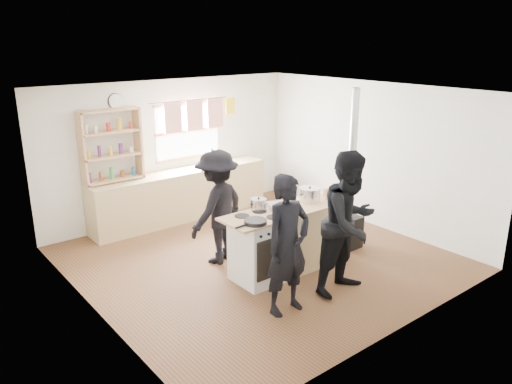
# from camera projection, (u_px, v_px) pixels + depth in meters

# --- Properties ---
(ground) EXTENTS (5.00, 5.00, 0.01)m
(ground) POSITION_uv_depth(u_px,v_px,m) (258.00, 258.00, 7.55)
(ground) COLOR brown
(ground) RESTS_ON ground
(back_counter) EXTENTS (3.40, 0.55, 0.90)m
(back_counter) POSITION_uv_depth(u_px,v_px,m) (182.00, 195.00, 9.07)
(back_counter) COLOR tan
(back_counter) RESTS_ON ground
(shelving_unit) EXTENTS (1.00, 0.28, 1.20)m
(shelving_unit) POSITION_uv_depth(u_px,v_px,m) (111.00, 145.00, 8.13)
(shelving_unit) COLOR tan
(shelving_unit) RESTS_ON back_counter
(thermos) EXTENTS (0.10, 0.10, 0.31)m
(thermos) POSITION_uv_depth(u_px,v_px,m) (212.00, 157.00, 9.30)
(thermos) COLOR silver
(thermos) RESTS_ON back_counter
(cooking_island) EXTENTS (1.97, 0.64, 0.93)m
(cooking_island) POSITION_uv_depth(u_px,v_px,m) (290.00, 238.00, 7.09)
(cooking_island) COLOR white
(cooking_island) RESTS_ON ground
(skillet_greens) EXTENTS (0.31, 0.31, 0.05)m
(skillet_greens) POSITION_uv_depth(u_px,v_px,m) (255.00, 222.00, 6.35)
(skillet_greens) COLOR black
(skillet_greens) RESTS_ON cooking_island
(roast_tray) EXTENTS (0.42, 0.38, 0.08)m
(roast_tray) POSITION_uv_depth(u_px,v_px,m) (281.00, 206.00, 6.90)
(roast_tray) COLOR silver
(roast_tray) RESTS_ON cooking_island
(stockpot_stove) EXTENTS (0.22, 0.22, 0.18)m
(stockpot_stove) POSITION_uv_depth(u_px,v_px,m) (259.00, 204.00, 6.85)
(stockpot_stove) COLOR #B1B1B4
(stockpot_stove) RESTS_ON cooking_island
(stockpot_counter) EXTENTS (0.31, 0.31, 0.23)m
(stockpot_counter) POSITION_uv_depth(u_px,v_px,m) (310.00, 194.00, 7.19)
(stockpot_counter) COLOR silver
(stockpot_counter) RESTS_ON cooking_island
(bread_board) EXTENTS (0.33, 0.29, 0.12)m
(bread_board) POSITION_uv_depth(u_px,v_px,m) (331.00, 194.00, 7.38)
(bread_board) COLOR tan
(bread_board) RESTS_ON cooking_island
(flue_heater) EXTENTS (0.35, 0.35, 2.50)m
(flue_heater) POSITION_uv_depth(u_px,v_px,m) (349.00, 208.00, 7.77)
(flue_heater) COLOR black
(flue_heater) RESTS_ON ground
(person_near_left) EXTENTS (0.63, 0.42, 1.72)m
(person_near_left) POSITION_uv_depth(u_px,v_px,m) (288.00, 245.00, 5.88)
(person_near_left) COLOR black
(person_near_left) RESTS_ON ground
(person_near_right) EXTENTS (0.96, 0.78, 1.89)m
(person_near_right) POSITION_uv_depth(u_px,v_px,m) (349.00, 223.00, 6.34)
(person_near_right) COLOR black
(person_near_right) RESTS_ON ground
(person_far) EXTENTS (1.24, 0.96, 1.69)m
(person_far) POSITION_uv_depth(u_px,v_px,m) (218.00, 207.00, 7.23)
(person_far) COLOR black
(person_far) RESTS_ON ground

